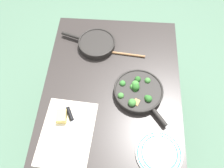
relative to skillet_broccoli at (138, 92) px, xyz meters
The scene contains 9 objects.
ground_plane 0.79m from the skillet_broccoli, 73.79° to the left, with size 14.00×14.00×0.00m, color #51755B.
dining_table_red 0.20m from the skillet_broccoli, 73.79° to the left, with size 1.12×0.84×0.75m.
skillet_broccoli is the anchor object (origin of this frame).
skillet_eggs 0.46m from the skillet_broccoli, 39.14° to the left, with size 0.25×0.37×0.05m.
wooden_spoon 0.35m from the skillet_broccoli, 29.38° to the left, with size 0.06×0.34×0.02m.
parchment_sheet 0.48m from the skillet_broccoli, 125.30° to the left, with size 0.42×0.31×0.00m.
grater_knife 0.42m from the skillet_broccoli, 118.89° to the left, with size 0.23×0.13×0.02m.
cheese_block 0.47m from the skillet_broccoli, 113.45° to the left, with size 0.08×0.06×0.04m.
dinner_plate_stack 0.38m from the skillet_broccoli, 162.10° to the right, with size 0.25×0.25×0.03m.
Camera 1 is at (-0.79, -0.05, 2.07)m, focal length 40.00 mm.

